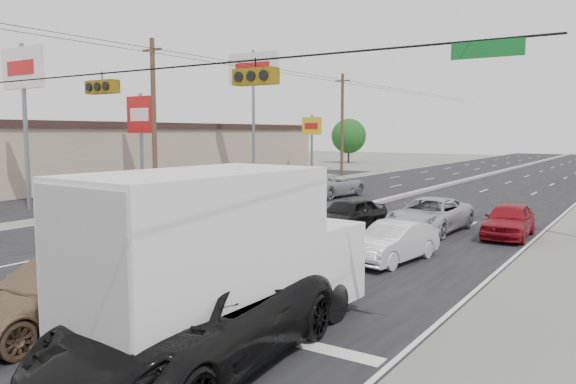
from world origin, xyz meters
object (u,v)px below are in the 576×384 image
object	(u,v)px
utility_pole_left_b	(154,119)
queue_car_b	(393,243)
queue_car_a	(348,216)
tree_left_far	(349,136)
red_sedan	(268,239)
oncoming_near	(185,201)
oncoming_far	(332,185)
pole_sign_mid	(141,120)
pole_sign_billboard	(253,76)
pole_sign_far	(312,131)
queue_car_c	(430,215)
pole_sign_near	(23,81)
black_suv	(196,321)
box_truck	(223,256)
utility_pole_left_c	(342,124)
queue_car_e	(509,220)
tan_sedan	(62,291)

from	to	relation	value
utility_pole_left_b	queue_car_b	distance (m)	21.17
utility_pole_left_b	queue_car_a	xyz separation A→B (m)	(15.45, -3.68, -4.36)
tree_left_far	red_sedan	bearing A→B (deg)	-65.40
utility_pole_left_b	oncoming_near	size ratio (longest dim) A/B	1.79
oncoming_far	pole_sign_mid	bearing A→B (deg)	25.78
red_sedan	queue_car_a	distance (m)	5.93
pole_sign_billboard	pole_sign_far	distance (m)	12.89
utility_pole_left_b	queue_car_c	distance (m)	18.89
pole_sign_near	red_sedan	bearing A→B (deg)	-8.26
black_suv	pole_sign_mid	bearing A→B (deg)	134.14
box_truck	red_sedan	distance (m)	7.80
utility_pole_left_b	oncoming_near	distance (m)	8.74
tree_left_far	queue_car_a	xyz separation A→B (m)	(24.95, -48.68, -2.97)
utility_pole_left_c	queue_car_e	distance (m)	34.05
pole_sign_billboard	tree_left_far	size ratio (longest dim) A/B	1.80
tree_left_far	black_suv	size ratio (longest dim) A/B	0.96
tan_sedan	tree_left_far	bearing A→B (deg)	109.92
pole_sign_billboard	box_truck	distance (m)	36.91
oncoming_far	tan_sedan	bearing A→B (deg)	111.48
utility_pole_left_b	tan_sedan	xyz separation A→B (m)	(15.50, -17.46, -4.31)
pole_sign_mid	box_truck	distance (m)	30.79
tree_left_far	oncoming_far	xyz separation A→B (m)	(17.89, -37.29, -2.95)
pole_sign_billboard	pole_sign_far	size ratio (longest dim) A/B	1.83
utility_pole_left_b	queue_car_a	distance (m)	16.47
black_suv	queue_car_e	bearing A→B (deg)	78.02
tree_left_far	black_suv	distance (m)	68.98
queue_car_a	pole_sign_billboard	bearing A→B (deg)	142.35
box_truck	pole_sign_far	bearing A→B (deg)	121.80
utility_pole_left_c	tree_left_far	bearing A→B (deg)	115.41
red_sedan	queue_car_a	world-z (taller)	queue_car_a
utility_pole_left_c	queue_car_a	bearing A→B (deg)	-61.69
red_sedan	queue_car_c	xyz separation A→B (m)	(2.80, 7.98, 0.03)
queue_car_b	pole_sign_near	bearing A→B (deg)	-174.35
queue_car_b	oncoming_near	size ratio (longest dim) A/B	0.71
queue_car_c	oncoming_near	xyz separation A→B (m)	(-11.89, -2.45, 0.08)
red_sedan	tan_sedan	bearing A→B (deg)	-94.56
utility_pole_left_b	queue_car_c	size ratio (longest dim) A/B	1.92
red_sedan	black_suv	distance (m)	8.87
queue_car_b	queue_car_c	size ratio (longest dim) A/B	0.76
tree_left_far	oncoming_near	xyz separation A→B (m)	(15.92, -49.09, -2.91)
queue_car_b	oncoming_far	size ratio (longest dim) A/B	0.72
pole_sign_billboard	red_sedan	size ratio (longest dim) A/B	2.61
utility_pole_left_b	red_sedan	world-z (taller)	utility_pole_left_b
box_truck	tan_sedan	xyz separation A→B (m)	(-3.69, -1.07, -1.03)
pole_sign_far	queue_car_e	world-z (taller)	pole_sign_far
box_truck	oncoming_near	world-z (taller)	box_truck
pole_sign_near	queue_car_a	world-z (taller)	pole_sign_near
tan_sedan	oncoming_near	size ratio (longest dim) A/B	0.98
queue_car_a	queue_car_c	world-z (taller)	queue_car_a
tree_left_far	queue_car_c	distance (m)	54.38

